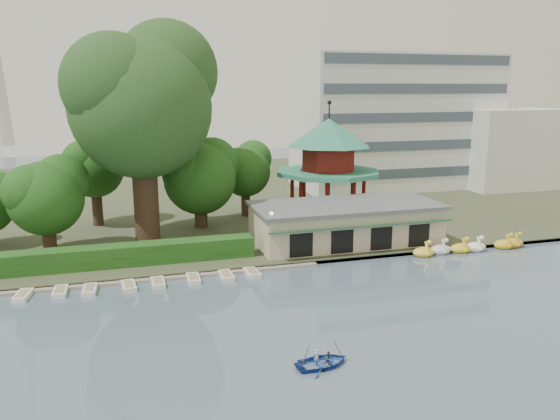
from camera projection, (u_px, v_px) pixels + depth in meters
name	position (u px, v px, depth m)	size (l,w,h in m)	color
ground_plane	(335.00, 361.00, 31.70)	(220.00, 220.00, 0.00)	slate
shore	(202.00, 194.00, 80.31)	(220.00, 70.00, 0.40)	#424930
embankment	(260.00, 267.00, 47.86)	(220.00, 0.60, 0.30)	gray
dock	(118.00, 281.00, 44.45)	(34.00, 1.60, 0.24)	gray
boathouse	(345.00, 222.00, 54.51)	(18.60, 9.39, 3.90)	beige
pavilion	(328.00, 159.00, 63.32)	(12.40, 12.40, 13.50)	beige
office_building	(413.00, 126.00, 84.46)	(38.00, 18.00, 20.00)	silver
hedge	(81.00, 259.00, 46.45)	(30.00, 2.00, 1.80)	#225219
lamp_post	(272.00, 226.00, 49.16)	(0.36, 0.36, 4.28)	black
big_tree	(142.00, 96.00, 52.44)	(15.05, 14.03, 21.79)	#3A281C
small_trees	(117.00, 179.00, 56.50)	(39.25, 16.74, 10.41)	#3A281C
swan_boats	(470.00, 247.00, 52.91)	(12.35, 2.04, 1.92)	yellow
moored_rowboats	(92.00, 289.00, 42.57)	(27.17, 2.71, 0.36)	white
rowboat_with_passengers	(323.00, 359.00, 31.02)	(4.86, 3.77, 2.01)	#20459D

